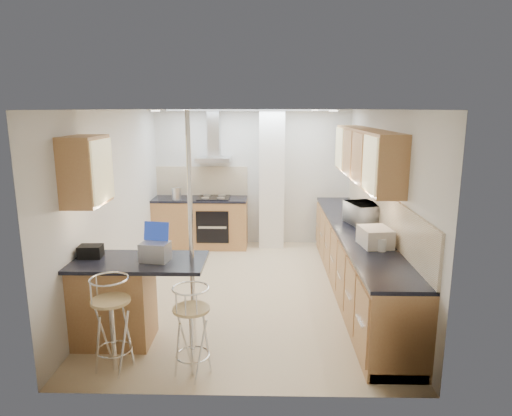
{
  "coord_description": "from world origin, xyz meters",
  "views": [
    {
      "loc": [
        0.25,
        -6.02,
        2.51
      ],
      "look_at": [
        0.11,
        0.2,
        1.15
      ],
      "focal_mm": 32.0,
      "sensor_mm": 36.0,
      "label": 1
    }
  ],
  "objects_px": {
    "microwave": "(363,214)",
    "bread_bin": "(375,237)",
    "bar_stool_end": "(192,331)",
    "bar_stool_near": "(112,324)",
    "laptop": "(155,252)"
  },
  "relations": [
    {
      "from": "microwave",
      "to": "bread_bin",
      "type": "bearing_deg",
      "value": 160.91
    },
    {
      "from": "bar_stool_end",
      "to": "bread_bin",
      "type": "distance_m",
      "value": 2.43
    },
    {
      "from": "bar_stool_near",
      "to": "bread_bin",
      "type": "bearing_deg",
      "value": 17.23
    },
    {
      "from": "laptop",
      "to": "bar_stool_end",
      "type": "distance_m",
      "value": 0.97
    },
    {
      "from": "microwave",
      "to": "bar_stool_end",
      "type": "xyz_separation_m",
      "value": [
        -2.05,
        -2.27,
        -0.62
      ]
    },
    {
      "from": "microwave",
      "to": "bar_stool_end",
      "type": "height_order",
      "value": "microwave"
    },
    {
      "from": "laptop",
      "to": "bar_stool_end",
      "type": "xyz_separation_m",
      "value": [
        0.47,
        -0.61,
        -0.59
      ]
    },
    {
      "from": "bar_stool_near",
      "to": "bar_stool_end",
      "type": "height_order",
      "value": "bar_stool_near"
    },
    {
      "from": "bar_stool_end",
      "to": "bread_bin",
      "type": "relative_size",
      "value": 2.17
    },
    {
      "from": "microwave",
      "to": "bar_stool_end",
      "type": "bearing_deg",
      "value": 122.61
    },
    {
      "from": "bar_stool_near",
      "to": "bread_bin",
      "type": "distance_m",
      "value": 3.07
    },
    {
      "from": "bar_stool_near",
      "to": "bar_stool_end",
      "type": "xyz_separation_m",
      "value": [
        0.78,
        -0.07,
        -0.03
      ]
    },
    {
      "from": "laptop",
      "to": "bread_bin",
      "type": "distance_m",
      "value": 2.54
    },
    {
      "from": "microwave",
      "to": "bread_bin",
      "type": "height_order",
      "value": "microwave"
    },
    {
      "from": "microwave",
      "to": "bar_stool_near",
      "type": "distance_m",
      "value": 3.64
    }
  ]
}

